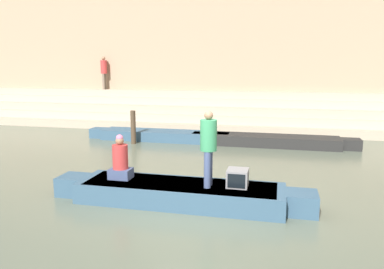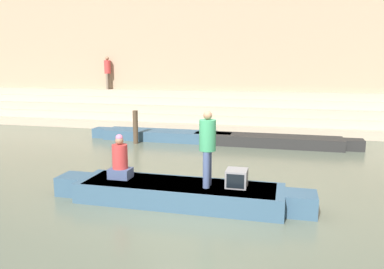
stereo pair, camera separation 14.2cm
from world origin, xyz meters
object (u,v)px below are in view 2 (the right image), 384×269
object	(u,v)px
person_rowing	(120,161)
tv_set	(237,178)
person_on_steps	(108,70)
moored_boat_distant	(275,141)
person_standing	(207,144)
mooring_post	(135,127)
moored_boat_shore	(160,135)
rowboat_main	(179,192)

from	to	relation	value
person_rowing	tv_set	size ratio (longest dim) A/B	2.16
tv_set	person_on_steps	distance (m)	14.59
moored_boat_distant	person_on_steps	size ratio (longest dim) A/B	3.51
person_standing	mooring_post	distance (m)	7.31
person_rowing	moored_boat_shore	world-z (taller)	person_rowing
person_rowing	moored_boat_shore	size ratio (longest dim) A/B	0.17
rowboat_main	moored_boat_distant	distance (m)	7.01
person_rowing	moored_boat_shore	distance (m)	6.93
moored_boat_shore	person_on_steps	size ratio (longest dim) A/B	3.31
tv_set	person_on_steps	bearing A→B (deg)	131.51
person_standing	moored_boat_shore	distance (m)	7.79
person_rowing	person_on_steps	world-z (taller)	person_on_steps
rowboat_main	mooring_post	distance (m)	6.89
rowboat_main	moored_boat_shore	size ratio (longest dim) A/B	0.99
moored_boat_distant	mooring_post	xyz separation A→B (m)	(-5.40, -0.82, 0.44)
person_on_steps	person_rowing	bearing A→B (deg)	-28.89
person_standing	person_rowing	distance (m)	2.16
person_rowing	rowboat_main	bearing A→B (deg)	12.80
moored_boat_distant	rowboat_main	bearing A→B (deg)	-107.01
rowboat_main	person_rowing	distance (m)	1.57
moored_boat_shore	person_on_steps	bearing A→B (deg)	136.31
tv_set	moored_boat_distant	xyz separation A→B (m)	(0.63, 6.64, -0.43)
person_standing	moored_boat_distant	xyz separation A→B (m)	(1.25, 6.78, -1.19)
rowboat_main	person_rowing	size ratio (longest dim) A/B	5.67
moored_boat_shore	moored_boat_distant	xyz separation A→B (m)	(4.70, -0.09, 0.00)
moored_boat_shore	person_on_steps	distance (m)	7.14
tv_set	mooring_post	bearing A→B (deg)	133.61
mooring_post	person_on_steps	bearing A→B (deg)	124.99
rowboat_main	person_standing	bearing A→B (deg)	-6.36
moored_boat_shore	mooring_post	bearing A→B (deg)	-125.80
rowboat_main	moored_boat_distant	xyz separation A→B (m)	(1.91, 6.74, -0.03)
person_rowing	moored_boat_shore	xyz separation A→B (m)	(-1.36, 6.77, -0.65)
tv_set	mooring_post	distance (m)	7.53
moored_boat_shore	tv_set	bearing A→B (deg)	-57.04
person_rowing	tv_set	distance (m)	2.72
person_standing	moored_boat_shore	bearing A→B (deg)	120.63
person_rowing	tv_set	bearing A→B (deg)	16.12
tv_set	person_on_steps	world-z (taller)	person_on_steps
tv_set	mooring_post	size ratio (longest dim) A/B	0.37
mooring_post	person_on_steps	xyz separation A→B (m)	(-3.96, 5.66, 2.14)
mooring_post	person_on_steps	distance (m)	7.23
rowboat_main	moored_boat_shore	xyz separation A→B (m)	(-2.80, 6.83, -0.03)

